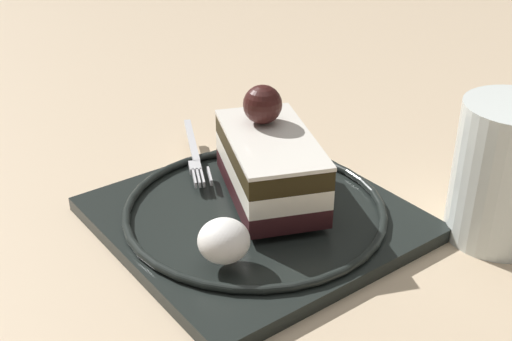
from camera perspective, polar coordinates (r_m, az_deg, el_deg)
ground_plane at (r=0.52m, az=-0.48°, el=-4.40°), size 2.40×2.40×0.00m
dessert_plate at (r=0.52m, az=-0.00°, el=-3.79°), size 0.23×0.23×0.02m
cake_slice at (r=0.51m, az=1.23°, el=0.79°), size 0.13×0.11×0.08m
whipped_cream_dollop at (r=0.45m, az=-2.77°, el=-6.03°), size 0.04×0.04×0.03m
fork at (r=0.59m, az=-5.29°, el=1.53°), size 0.11×0.07×0.00m
drink_glass_near at (r=0.52m, az=20.50°, el=-0.83°), size 0.08×0.08×0.11m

